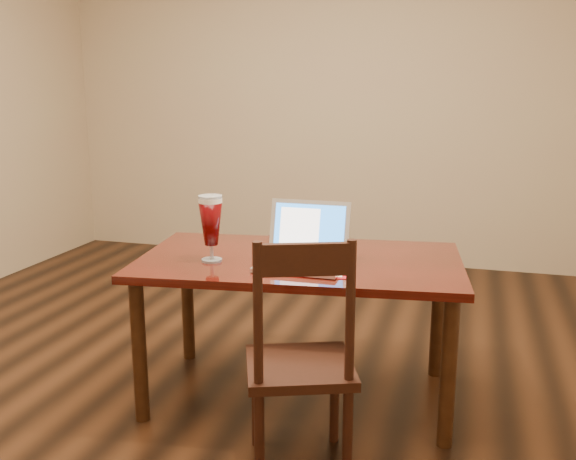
# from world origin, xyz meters

# --- Properties ---
(ground) EXTENTS (5.00, 5.00, 0.00)m
(ground) POSITION_xyz_m (0.00, 0.00, 0.00)
(ground) COLOR black
(ground) RESTS_ON ground
(room_shell) EXTENTS (4.51, 5.01, 2.71)m
(room_shell) POSITION_xyz_m (0.00, 0.00, 1.76)
(room_shell) COLOR tan
(room_shell) RESTS_ON ground
(dining_table) EXTENTS (1.52, 0.97, 0.97)m
(dining_table) POSITION_xyz_m (0.40, 0.04, 0.61)
(dining_table) COLOR #470E09
(dining_table) RESTS_ON ground
(dining_chair) EXTENTS (0.50, 0.49, 0.93)m
(dining_chair) POSITION_xyz_m (0.58, -0.52, 0.43)
(dining_chair) COLOR black
(dining_chair) RESTS_ON ground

